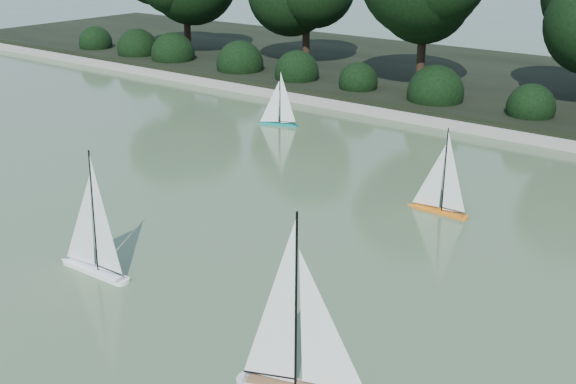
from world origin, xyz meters
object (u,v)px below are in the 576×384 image
at_px(sailboat_orange, 435,198).
at_px(sailboat_teal, 275,116).
at_px(sailboat_white_b, 312,366).
at_px(sailboat_white_a, 89,251).

height_order(sailboat_orange, sailboat_teal, sailboat_orange).
bearing_deg(sailboat_orange, sailboat_white_b, -76.26).
bearing_deg(sailboat_white_b, sailboat_orange, 103.74).
height_order(sailboat_white_b, sailboat_teal, sailboat_white_b).
bearing_deg(sailboat_white_a, sailboat_teal, 110.09).
bearing_deg(sailboat_teal, sailboat_white_a, -69.91).
relative_size(sailboat_orange, sailboat_teal, 1.09).
xyz_separation_m(sailboat_white_a, sailboat_white_b, (3.55, -0.33, 0.03)).
relative_size(sailboat_white_a, sailboat_teal, 1.32).
bearing_deg(sailboat_white_b, sailboat_white_a, 174.71).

